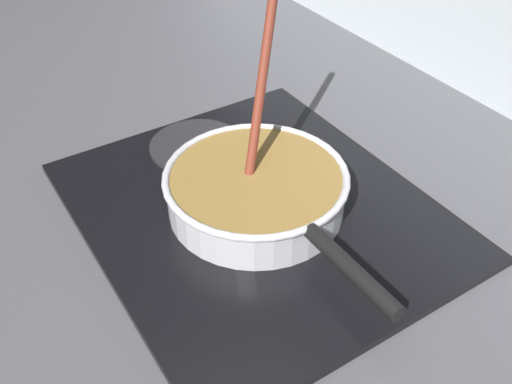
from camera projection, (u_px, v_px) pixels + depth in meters
name	position (u px, v px, depth m)	size (l,w,h in m)	color
ground	(108.00, 279.00, 0.81)	(2.40, 1.60, 0.04)	#4C4C51
hob_plate	(256.00, 210.00, 0.88)	(0.56, 0.48, 0.01)	black
burner_ring	(256.00, 205.00, 0.87)	(0.18, 0.18, 0.01)	#592D0C
spare_burner	(197.00, 146.00, 0.99)	(0.16, 0.16, 0.01)	#262628
cooking_pan	(257.00, 189.00, 0.85)	(0.43, 0.27, 0.31)	silver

